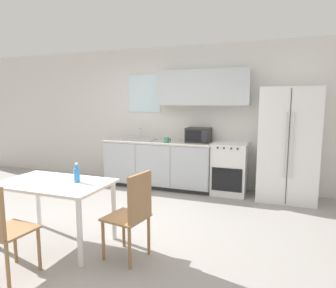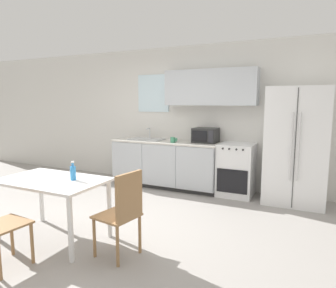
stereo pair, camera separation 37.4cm
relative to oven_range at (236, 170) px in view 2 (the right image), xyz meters
name	(u,v)px [view 2 (the right image)]	position (x,y,z in m)	size (l,w,h in m)	color
ground_plane	(119,224)	(-1.12, -1.97, -0.46)	(12.00, 12.00, 0.00)	gray
wall_back	(188,112)	(-1.04, 0.31, 0.98)	(12.00, 0.38, 2.70)	silver
kitchen_counter	(166,163)	(-1.35, -0.02, -0.01)	(2.12, 0.68, 0.89)	#333333
oven_range	(236,170)	(0.00, 0.00, 0.00)	(0.59, 0.63, 0.91)	white
refrigerator	(296,146)	(0.94, -0.03, 0.48)	(0.93, 0.71, 1.87)	white
kitchen_sink	(146,139)	(-1.80, -0.02, 0.45)	(0.68, 0.38, 0.22)	#B7BABC
microwave	(205,135)	(-0.60, 0.09, 0.57)	(0.44, 0.38, 0.27)	#282828
coffee_mug	(173,140)	(-1.13, -0.19, 0.49)	(0.12, 0.09, 0.10)	#3F8C66
dining_table	(52,187)	(-1.58, -2.66, 0.18)	(1.26, 0.77, 0.74)	white
dining_chair_side	(123,209)	(-0.57, -2.67, 0.08)	(0.46, 0.46, 0.93)	#997047
drink_bottle	(73,172)	(-1.33, -2.57, 0.37)	(0.07, 0.07, 0.22)	#338CD8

